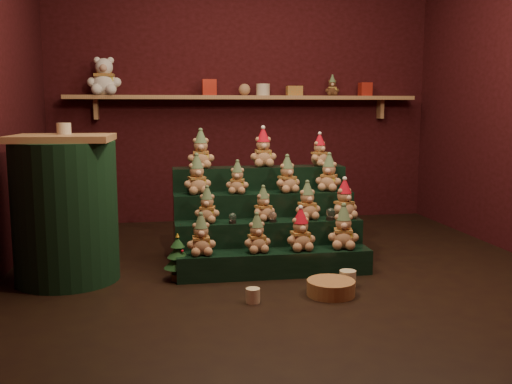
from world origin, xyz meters
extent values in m
plane|color=black|center=(0.00, 0.00, 0.00)|extent=(4.00, 4.00, 0.00)
cube|color=black|center=(0.00, 2.05, 1.40)|extent=(4.00, 0.10, 2.80)
cube|color=black|center=(0.00, -2.05, 1.40)|extent=(4.00, 0.10, 2.80)
cube|color=tan|center=(0.00, 1.87, 1.30)|extent=(3.60, 0.26, 0.04)
cube|color=tan|center=(-1.50, 1.94, 1.18)|extent=(0.04, 0.12, 0.20)
cube|color=tan|center=(1.50, 1.94, 1.18)|extent=(0.04, 0.12, 0.20)
cube|color=black|center=(-0.08, -0.12, 0.09)|extent=(1.40, 0.22, 0.18)
cube|color=black|center=(-0.08, 0.10, 0.18)|extent=(1.40, 0.22, 0.36)
cube|color=black|center=(-0.08, 0.32, 0.27)|extent=(1.40, 0.22, 0.54)
cube|color=black|center=(-0.08, 0.54, 0.36)|extent=(1.40, 0.22, 0.72)
cylinder|color=black|center=(-0.37, 0.04, 0.37)|extent=(0.05, 0.05, 0.02)
sphere|color=white|center=(-0.37, 0.04, 0.41)|extent=(0.06, 0.06, 0.06)
cylinder|color=black|center=(-0.06, 0.04, 0.37)|extent=(0.05, 0.05, 0.02)
sphere|color=white|center=(-0.06, 0.04, 0.41)|extent=(0.06, 0.06, 0.06)
cylinder|color=black|center=(0.38, 0.04, 0.37)|extent=(0.06, 0.06, 0.03)
sphere|color=white|center=(0.38, 0.04, 0.42)|extent=(0.07, 0.07, 0.07)
cube|color=tan|center=(-1.53, 0.02, 0.99)|extent=(0.69, 0.58, 0.04)
cylinder|color=black|center=(-1.53, 0.02, 0.48)|extent=(0.71, 0.71, 0.97)
cylinder|color=beige|center=(-1.53, 0.12, 1.05)|extent=(0.10, 0.10, 0.08)
cylinder|color=#422D17|center=(-0.77, -0.12, 0.02)|extent=(0.10, 0.10, 0.05)
cone|color=#163D20|center=(-0.77, -0.12, 0.14)|extent=(0.20, 0.20, 0.10)
cone|color=#163D20|center=(-0.77, -0.12, 0.21)|extent=(0.15, 0.15, 0.09)
cone|color=#163D20|center=(-0.77, -0.12, 0.27)|extent=(0.10, 0.10, 0.07)
cone|color=gold|center=(-0.77, -0.12, 0.32)|extent=(0.03, 0.03, 0.03)
cylinder|color=beige|center=(-0.33, -0.66, 0.04)|extent=(0.09, 0.09, 0.09)
cylinder|color=beige|center=(0.35, -0.46, 0.06)|extent=(0.11, 0.11, 0.11)
cylinder|color=#A97544|center=(0.19, -0.61, 0.05)|extent=(0.36, 0.36, 0.10)
cube|color=#AC271A|center=(-0.37, 1.85, 1.40)|extent=(0.14, 0.14, 0.16)
cylinder|color=beige|center=(0.19, 1.85, 1.38)|extent=(0.14, 0.14, 0.12)
cube|color=#AC271A|center=(1.29, 1.85, 1.39)|extent=(0.12, 0.12, 0.14)
sphere|color=tan|center=(-0.01, 1.85, 1.38)|extent=(0.12, 0.12, 0.12)
cube|color=#CD551D|center=(0.52, 1.85, 1.37)|extent=(0.16, 0.10, 0.10)
camera|label=1|loc=(-0.87, -4.01, 1.19)|focal=40.00mm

